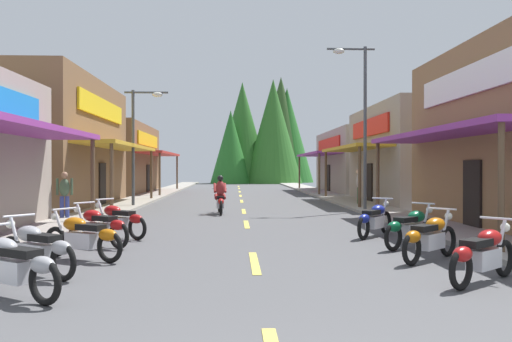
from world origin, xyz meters
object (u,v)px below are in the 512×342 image
object	(u,v)px
motorcycle_parked_left_0	(12,265)
pedestrian_by_shop	(359,184)
motorcycle_parked_right_2	(411,227)
pedestrian_browsing	(65,192)
motorcycle_parked_left_1	(37,248)
streetlamp_left	(140,130)
motorcycle_parked_right_1	(430,237)
motorcycle_parked_right_0	(483,253)
motorcycle_parked_right_3	(375,219)
motorcycle_parked_left_3	(98,226)
motorcycle_parked_left_2	(83,236)
rider_cruising_lead	(220,198)
motorcycle_parked_left_4	(118,220)
streetlamp_right	(359,106)

from	to	relation	value
motorcycle_parked_left_0	pedestrian_by_shop	xyz separation A→B (m)	(9.20, 17.51, 0.57)
motorcycle_parked_right_2	pedestrian_browsing	size ratio (longest dim) A/B	1.00
motorcycle_parked_left_1	pedestrian_by_shop	xyz separation A→B (m)	(9.43, 15.95, 0.57)
streetlamp_left	pedestrian_by_shop	bearing A→B (deg)	2.59
motorcycle_parked_left_1	streetlamp_left	bearing A→B (deg)	-49.98
streetlamp_left	motorcycle_parked_right_1	size ratio (longest dim) A/B	3.31
pedestrian_by_shop	motorcycle_parked_right_0	bearing A→B (deg)	-81.81
streetlamp_left	motorcycle_parked_right_3	size ratio (longest dim) A/B	3.16
motorcycle_parked_right_0	motorcycle_parked_left_1	world-z (taller)	same
streetlamp_left	motorcycle_parked_right_3	distance (m)	13.84
motorcycle_parked_right_1	motorcycle_parked_left_3	world-z (taller)	same
motorcycle_parked_left_2	pedestrian_by_shop	distance (m)	17.03
motorcycle_parked_left_3	rider_cruising_lead	bearing A→B (deg)	-70.43
pedestrian_by_shop	motorcycle_parked_left_3	bearing A→B (deg)	-111.43
motorcycle_parked_right_2	motorcycle_parked_right_3	xyz separation A→B (m)	(-0.32, 1.95, 0.00)
motorcycle_parked_left_4	streetlamp_right	bearing A→B (deg)	-100.23
motorcycle_parked_left_3	rider_cruising_lead	distance (m)	8.97
motorcycle_parked_right_0	motorcycle_parked_left_1	xyz separation A→B (m)	(-7.42, 0.88, 0.00)
motorcycle_parked_right_1	pedestrian_browsing	bearing A→B (deg)	98.20
streetlamp_left	motorcycle_parked_right_2	distance (m)	15.57
motorcycle_parked_left_1	motorcycle_parked_left_2	distance (m)	1.59
motorcycle_parked_left_2	pedestrian_browsing	bearing A→B (deg)	-39.64
streetlamp_left	rider_cruising_lead	bearing A→B (deg)	-42.44
streetlamp_left	motorcycle_parked_left_0	bearing A→B (deg)	-85.81
motorcycle_parked_right_2	motorcycle_parked_right_3	bearing A→B (deg)	60.20
motorcycle_parked_right_0	motorcycle_parked_right_2	size ratio (longest dim) A/B	1.01
pedestrian_by_shop	motorcycle_parked_right_1	bearing A→B (deg)	-83.10
streetlamp_left	motorcycle_parked_left_3	world-z (taller)	streetlamp_left
motorcycle_parked_left_3	pedestrian_browsing	bearing A→B (deg)	-28.81
motorcycle_parked_right_3	pedestrian_by_shop	world-z (taller)	pedestrian_by_shop
motorcycle_parked_left_0	rider_cruising_lead	distance (m)	13.77
motorcycle_parked_right_2	motorcycle_parked_left_3	size ratio (longest dim) A/B	0.97
motorcycle_parked_right_3	rider_cruising_lead	world-z (taller)	rider_cruising_lead
streetlamp_left	streetlamp_right	bearing A→B (deg)	-15.69
motorcycle_parked_left_1	rider_cruising_lead	distance (m)	12.29
motorcycle_parked_right_3	rider_cruising_lead	distance (m)	8.40
streetlamp_right	motorcycle_parked_left_1	bearing A→B (deg)	-124.19
motorcycle_parked_right_1	motorcycle_parked_right_3	world-z (taller)	same
motorcycle_parked_right_1	motorcycle_parked_left_1	distance (m)	7.42
rider_cruising_lead	pedestrian_browsing	bearing A→B (deg)	110.86
motorcycle_parked_left_3	streetlamp_left	bearing A→B (deg)	-47.60
pedestrian_browsing	streetlamp_right	bearing A→B (deg)	96.57
motorcycle_parked_left_3	pedestrian_by_shop	xyz separation A→B (m)	(9.26, 12.55, 0.57)
motorcycle_parked_right_1	motorcycle_parked_right_0	bearing A→B (deg)	-129.21
streetlamp_right	rider_cruising_lead	xyz separation A→B (m)	(-5.84, -0.79, -3.82)
streetlamp_right	motorcycle_parked_left_4	world-z (taller)	streetlamp_right
motorcycle_parked_left_3	motorcycle_parked_right_3	bearing A→B (deg)	-132.03
streetlamp_left	streetlamp_right	size ratio (longest dim) A/B	0.79
rider_cruising_lead	pedestrian_browsing	world-z (taller)	pedestrian_browsing
streetlamp_right	motorcycle_parked_right_1	bearing A→B (deg)	-96.59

